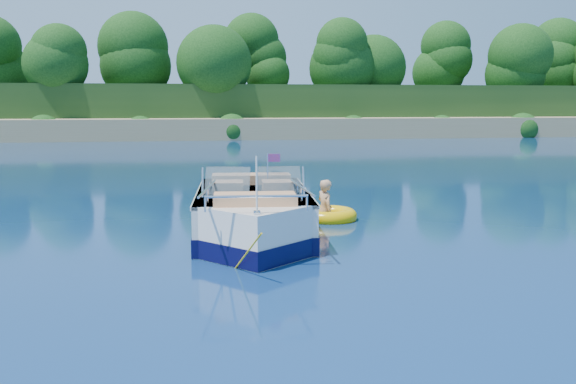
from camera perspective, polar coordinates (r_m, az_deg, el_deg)
name	(u,v)px	position (r m, az deg, el deg)	size (l,w,h in m)	color
ground	(434,248)	(12.15, 12.82, -4.84)	(160.00, 160.00, 0.00)	#092242
shoreline	(217,117)	(74.86, -6.33, 6.65)	(170.00, 59.00, 6.00)	#9C875A
treeline	(234,66)	(52.23, -4.79, 11.13)	(150.00, 7.12, 8.19)	black
motorboat	(253,218)	(12.60, -3.11, -2.35)	(2.58, 6.19, 2.06)	white
tow_tube	(328,216)	(14.66, 3.59, -2.12)	(1.68, 1.68, 0.35)	#F1B605
boy	(324,219)	(14.71, 3.23, -2.43)	(0.55, 0.36, 1.50)	tan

